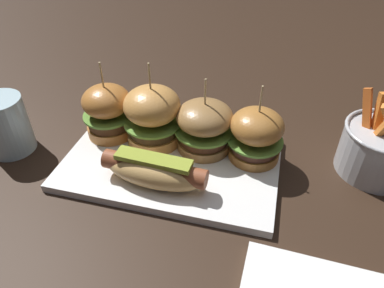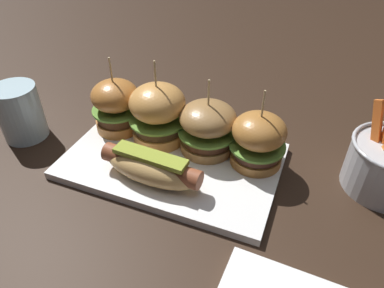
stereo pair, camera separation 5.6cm
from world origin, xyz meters
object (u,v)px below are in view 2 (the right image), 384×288
slider_center_left (158,113)px  slider_center_right (208,127)px  hot_dog (151,167)px  slider_far_right (258,139)px  slider_far_left (116,105)px  platter_main (173,161)px  water_glass (20,112)px

slider_center_left → slider_center_right: (0.09, 0.00, -0.01)m
hot_dog → slider_far_right: size_ratio=1.23×
slider_far_left → slider_center_right: slider_far_left is taller
slider_center_left → hot_dog: bearing=-70.1°
slider_far_left → slider_center_left: (0.08, -0.00, 0.00)m
platter_main → water_glass: (-0.29, -0.03, 0.04)m
slider_far_left → slider_center_left: size_ratio=0.94×
slider_center_right → water_glass: 0.35m
slider_far_right → water_glass: bearing=-170.6°
slider_center_right → hot_dog: bearing=-116.2°
slider_far_right → water_glass: (-0.42, -0.07, -0.01)m
hot_dog → slider_center_right: bearing=63.8°
slider_center_left → water_glass: size_ratio=1.47×
platter_main → slider_center_right: slider_center_right is taller
platter_main → hot_dog: size_ratio=2.15×
slider_far_left → slider_far_right: (0.26, -0.00, -0.00)m
slider_center_left → slider_center_right: bearing=3.0°
slider_far_left → slider_center_right: bearing=1.3°
hot_dog → slider_center_left: size_ratio=1.10×
slider_far_left → slider_far_right: size_ratio=1.05×
hot_dog → slider_center_left: (-0.04, 0.10, 0.03)m
platter_main → slider_center_left: (-0.05, 0.04, 0.06)m
platter_main → slider_center_left: bearing=136.6°
slider_center_left → slider_center_right: size_ratio=1.13×
water_glass → slider_center_right: bearing=12.5°
slider_far_right → water_glass: size_ratio=1.32×
platter_main → water_glass: size_ratio=3.48×
slider_far_right → slider_center_left: bearing=-179.8°
platter_main → slider_far_left: bearing=161.5°
slider_far_left → slider_center_right: 0.18m
platter_main → slider_center_right: size_ratio=2.68×
hot_dog → water_glass: water_glass is taller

